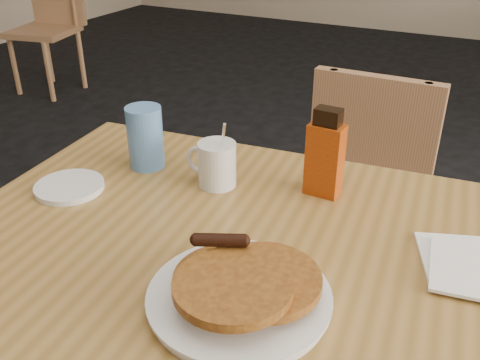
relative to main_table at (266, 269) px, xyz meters
name	(u,v)px	position (x,y,z in m)	size (l,w,h in m)	color
main_table	(266,269)	(0.00, 0.00, 0.00)	(1.26, 0.91, 0.75)	#A07438
chair_main_far	(358,194)	(-0.02, 0.70, -0.22)	(0.38, 0.38, 0.83)	#AD7851
chair_wall_extra	(50,15)	(-2.62, 2.12, -0.18)	(0.47, 0.48, 0.88)	#AD7851
pancake_plate	(240,290)	(0.02, -0.14, 0.07)	(0.27, 0.27, 0.08)	white
coffee_mug	(216,163)	(-0.19, 0.16, 0.09)	(0.11, 0.08, 0.15)	white
syrup_bottle	(325,155)	(0.02, 0.22, 0.13)	(0.07, 0.05, 0.18)	maroon
napkin_stack	(473,266)	(0.32, 0.10, 0.05)	(0.19, 0.20, 0.01)	white
blue_tumbler	(145,137)	(-0.36, 0.17, 0.11)	(0.08, 0.08, 0.14)	#5385C3
side_saucer	(69,187)	(-0.44, 0.00, 0.05)	(0.14, 0.14, 0.01)	white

